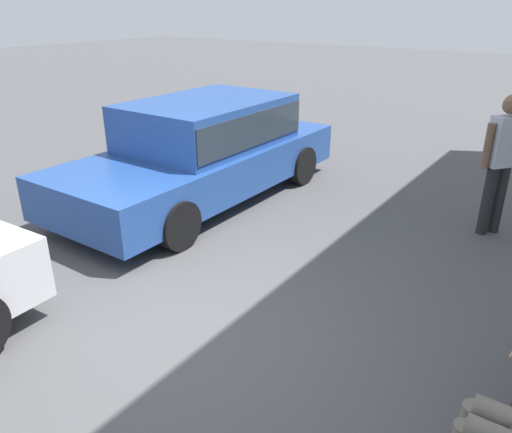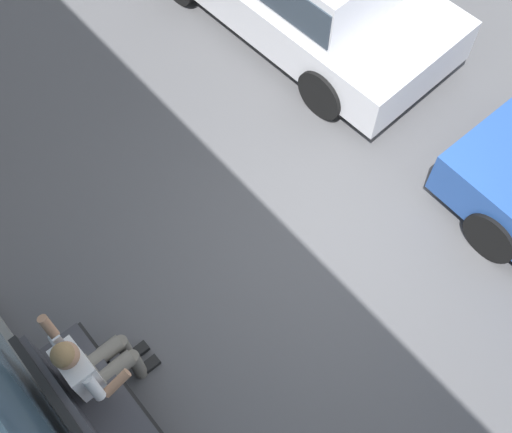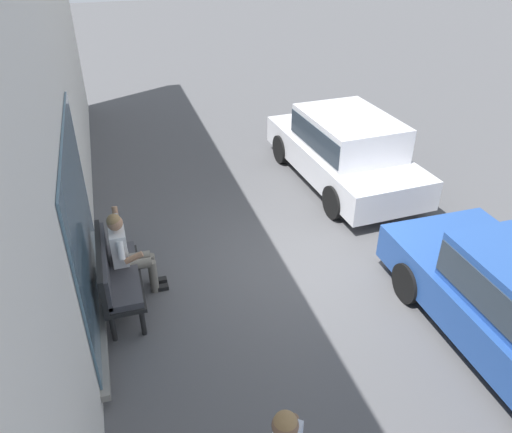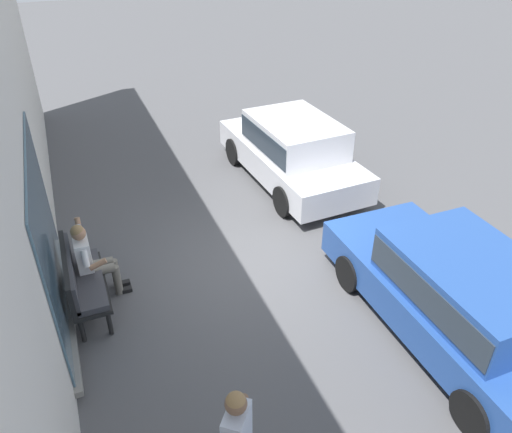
# 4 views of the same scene
# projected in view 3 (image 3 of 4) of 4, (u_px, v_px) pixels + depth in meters

# --- Properties ---
(ground_plane) EXTENTS (60.00, 60.00, 0.00)m
(ground_plane) POSITION_uv_depth(u_px,v_px,m) (301.00, 265.00, 8.14)
(ground_plane) COLOR #4C4C4F
(building_facade) EXTENTS (18.00, 0.51, 6.29)m
(building_facade) POSITION_uv_depth(u_px,v_px,m) (35.00, 96.00, 5.66)
(building_facade) COLOR beige
(building_facade) RESTS_ON ground_plane
(bench) EXTENTS (1.54, 0.55, 1.04)m
(bench) POSITION_uv_depth(u_px,v_px,m) (114.00, 272.00, 6.99)
(bench) COLOR black
(bench) RESTS_ON ground_plane
(person_on_phone) EXTENTS (0.73, 0.74, 1.38)m
(person_on_phone) POSITION_uv_depth(u_px,v_px,m) (127.00, 251.00, 7.20)
(person_on_phone) COLOR #6B665B
(person_on_phone) RESTS_ON ground_plane
(parked_car_mid) EXTENTS (4.25, 2.02, 1.50)m
(parked_car_mid) POSITION_uv_depth(u_px,v_px,m) (345.00, 147.00, 10.22)
(parked_car_mid) COLOR silver
(parked_car_mid) RESTS_ON ground_plane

